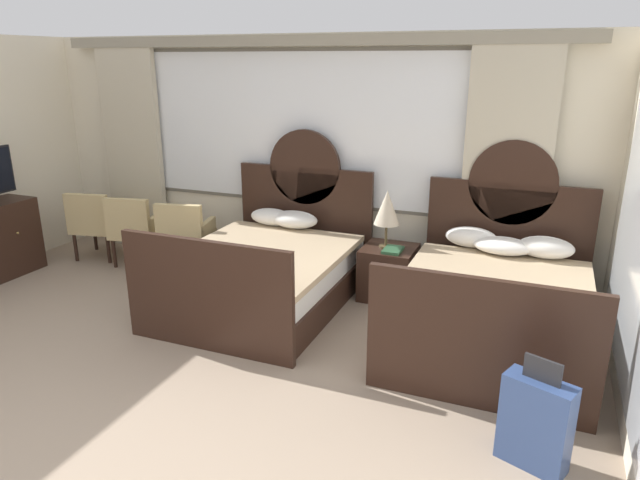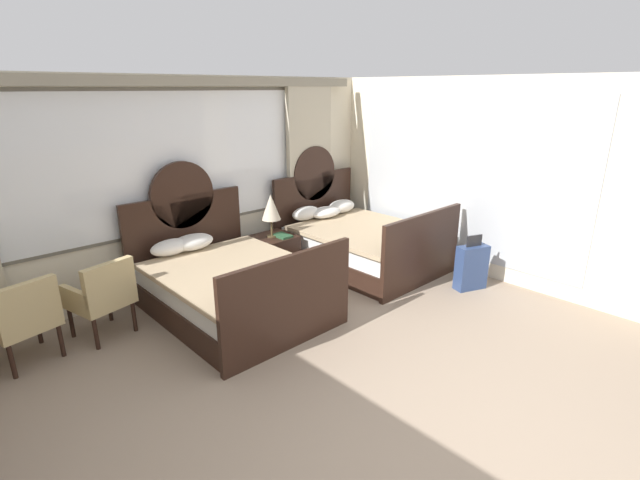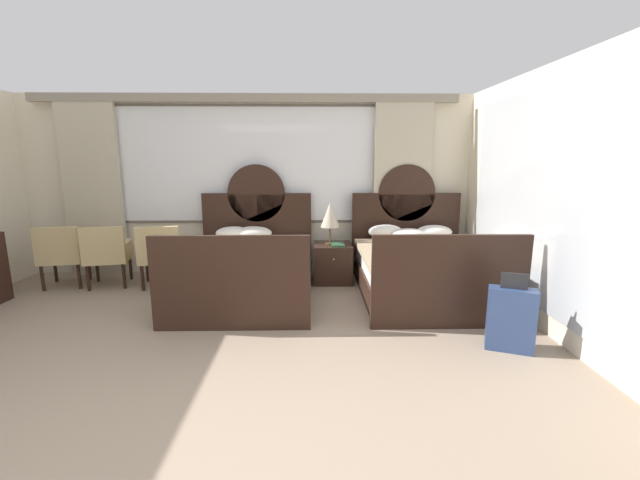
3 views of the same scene
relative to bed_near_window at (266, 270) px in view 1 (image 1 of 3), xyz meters
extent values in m
cube|color=beige|center=(-0.12, 1.17, 1.00)|extent=(6.71, 0.07, 2.70)
cube|color=#646054|center=(-0.12, 1.12, 1.32)|extent=(4.19, 0.02, 1.76)
cube|color=white|center=(-0.12, 1.12, 1.32)|extent=(4.11, 0.02, 1.68)
cube|color=#C1B79E|center=(-2.44, 1.03, 0.95)|extent=(0.85, 0.08, 2.60)
cube|color=#C1B79E|center=(2.19, 1.03, 0.95)|extent=(0.85, 0.08, 2.60)
cube|color=gray|center=(-0.12, 1.03, 2.27)|extent=(6.17, 0.10, 0.12)
cube|color=black|center=(0.00, -0.05, -0.20)|extent=(1.55, 2.05, 0.30)
cube|color=white|center=(0.00, -0.05, 0.07)|extent=(1.49, 1.95, 0.23)
cube|color=tan|center=(0.00, -0.13, 0.21)|extent=(1.59, 1.85, 0.06)
cube|color=black|center=(0.00, 1.00, 0.28)|extent=(1.63, 0.06, 1.25)
cylinder|color=black|center=(0.00, 1.00, 0.90)|extent=(0.85, 0.06, 0.85)
cube|color=black|center=(0.00, -1.10, 0.15)|extent=(1.63, 0.06, 1.01)
ellipsoid|color=white|center=(-0.32, 0.78, 0.34)|extent=(0.52, 0.26, 0.19)
ellipsoid|color=white|center=(-0.03, 0.77, 0.34)|extent=(0.55, 0.34, 0.19)
cube|color=black|center=(2.26, -0.05, -0.20)|extent=(1.55, 2.05, 0.30)
cube|color=white|center=(2.26, -0.05, 0.07)|extent=(1.49, 1.95, 0.23)
cube|color=tan|center=(2.26, -0.13, 0.21)|extent=(1.59, 1.85, 0.06)
cube|color=black|center=(2.26, 1.00, 0.28)|extent=(1.63, 0.06, 1.25)
cylinder|color=black|center=(2.26, 1.00, 0.90)|extent=(0.85, 0.06, 0.85)
cube|color=black|center=(2.26, -1.10, 0.15)|extent=(1.63, 0.06, 1.01)
ellipsoid|color=white|center=(1.93, 0.82, 0.35)|extent=(0.51, 0.25, 0.21)
ellipsoid|color=white|center=(2.25, 0.72, 0.33)|extent=(0.58, 0.33, 0.17)
ellipsoid|color=white|center=(2.64, 0.75, 0.35)|extent=(0.53, 0.30, 0.21)
cube|color=black|center=(1.13, 0.61, -0.07)|extent=(0.54, 0.54, 0.55)
sphere|color=tan|center=(1.13, 0.33, 0.05)|extent=(0.02, 0.02, 0.02)
cylinder|color=brown|center=(1.09, 0.61, 0.21)|extent=(0.14, 0.14, 0.02)
cylinder|color=brown|center=(1.09, 0.61, 0.34)|extent=(0.03, 0.03, 0.23)
cone|color=beige|center=(1.09, 0.61, 0.63)|extent=(0.27, 0.27, 0.36)
cube|color=#285133|center=(1.20, 0.50, 0.22)|extent=(0.18, 0.26, 0.03)
sphere|color=tan|center=(-2.99, -0.40, 0.17)|extent=(0.03, 0.03, 0.03)
cube|color=tan|center=(-1.30, 0.49, 0.05)|extent=(0.66, 0.66, 0.10)
cube|color=tan|center=(-1.24, 0.26, 0.31)|extent=(0.55, 0.21, 0.41)
cube|color=tan|center=(-1.06, 0.55, 0.18)|extent=(0.18, 0.49, 0.16)
cube|color=tan|center=(-1.53, 0.43, 0.18)|extent=(0.18, 0.49, 0.16)
cylinder|color=black|center=(-1.13, 0.76, -0.17)|extent=(0.04, 0.04, 0.36)
cylinder|color=black|center=(-1.57, 0.65, -0.17)|extent=(0.04, 0.04, 0.36)
cylinder|color=black|center=(-1.03, 0.32, -0.17)|extent=(0.04, 0.04, 0.36)
cylinder|color=black|center=(-1.46, 0.22, -0.17)|extent=(0.04, 0.04, 0.36)
cube|color=tan|center=(-2.02, 0.49, 0.05)|extent=(0.65, 0.65, 0.10)
cube|color=tan|center=(-1.97, 0.26, 0.31)|extent=(0.55, 0.20, 0.41)
cube|color=tan|center=(-1.78, 0.54, 0.18)|extent=(0.17, 0.49, 0.16)
cube|color=tan|center=(-2.26, 0.43, 0.18)|extent=(0.17, 0.49, 0.16)
cylinder|color=black|center=(-1.85, 0.76, -0.17)|extent=(0.04, 0.04, 0.36)
cylinder|color=black|center=(-2.29, 0.66, -0.17)|extent=(0.04, 0.04, 0.36)
cylinder|color=black|center=(-1.75, 0.32, -0.17)|extent=(0.04, 0.04, 0.36)
cylinder|color=black|center=(-2.19, 0.22, -0.17)|extent=(0.04, 0.04, 0.36)
cube|color=tan|center=(-2.63, 0.49, 0.05)|extent=(0.65, 0.65, 0.10)
cube|color=tan|center=(-2.58, 0.26, 0.31)|extent=(0.55, 0.19, 0.41)
cube|color=tan|center=(-2.39, 0.54, 0.18)|extent=(0.16, 0.49, 0.16)
cube|color=tan|center=(-2.87, 0.44, 0.18)|extent=(0.16, 0.49, 0.16)
cylinder|color=black|center=(-2.46, 0.75, -0.17)|extent=(0.04, 0.04, 0.36)
cylinder|color=black|center=(-2.90, 0.66, -0.17)|extent=(0.04, 0.04, 0.36)
cylinder|color=black|center=(-2.36, 0.32, -0.17)|extent=(0.04, 0.04, 0.36)
cylinder|color=black|center=(-2.80, 0.22, -0.17)|extent=(0.04, 0.04, 0.36)
cube|color=navy|center=(2.68, -1.60, -0.05)|extent=(0.45, 0.32, 0.59)
cube|color=#232326|center=(2.68, -1.60, 0.32)|extent=(0.22, 0.10, 0.15)
cylinder|color=black|center=(2.53, -1.54, -0.33)|extent=(0.05, 0.04, 0.05)
cylinder|color=black|center=(2.84, -1.66, -0.33)|extent=(0.05, 0.04, 0.05)
camera|label=1|loc=(2.57, -4.84, 2.08)|focal=31.73mm
camera|label=2|loc=(-2.63, -4.35, 2.20)|focal=25.90mm
camera|label=3|loc=(0.85, -5.13, 1.41)|focal=22.89mm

